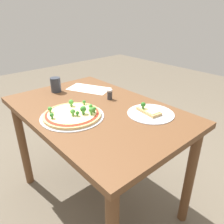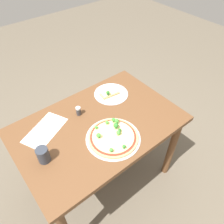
% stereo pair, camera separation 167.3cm
% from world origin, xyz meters
% --- Properties ---
extents(ground_plane, '(8.00, 8.00, 0.00)m').
position_xyz_m(ground_plane, '(0.00, 0.00, 0.00)').
color(ground_plane, brown).
extents(dining_table, '(1.17, 0.77, 0.76)m').
position_xyz_m(dining_table, '(0.00, 0.00, 0.65)').
color(dining_table, brown).
rests_on(dining_table, ground_plane).
extents(pizza_tray_whole, '(0.37, 0.37, 0.07)m').
position_xyz_m(pizza_tray_whole, '(-0.00, 0.17, 0.77)').
color(pizza_tray_whole, '#B7B7BC').
rests_on(pizza_tray_whole, dining_table).
extents(pizza_tray_slice, '(0.28, 0.28, 0.06)m').
position_xyz_m(pizza_tray_slice, '(-0.27, -0.20, 0.77)').
color(pizza_tray_slice, '#B7B7BC').
rests_on(pizza_tray_slice, dining_table).
extents(drinking_cup, '(0.07, 0.07, 0.11)m').
position_xyz_m(drinking_cup, '(0.43, 0.04, 0.81)').
color(drinking_cup, '#2D333D').
rests_on(drinking_cup, dining_table).
extents(condiment_shaker, '(0.04, 0.04, 0.07)m').
position_xyz_m(condiment_shaker, '(0.06, -0.16, 0.79)').
color(condiment_shaker, '#333338').
rests_on(condiment_shaker, dining_table).
extents(paper_menu, '(0.35, 0.29, 0.00)m').
position_xyz_m(paper_menu, '(0.32, -0.18, 0.76)').
color(paper_menu, white).
rests_on(paper_menu, dining_table).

